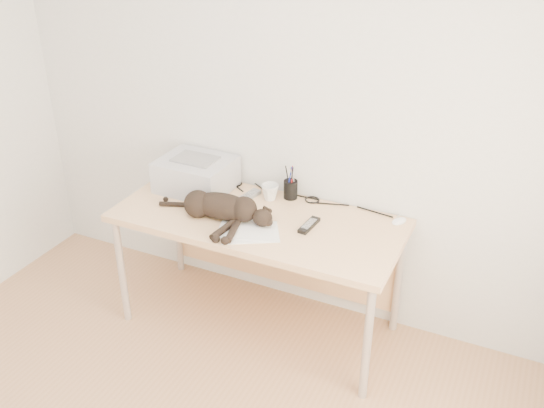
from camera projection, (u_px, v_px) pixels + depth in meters
The scene contains 11 objects.
wall_back at pixel (285, 101), 3.36m from camera, with size 3.50×3.50×0.00m, color silver.
desk at pixel (265, 231), 3.47m from camera, with size 1.60×0.70×0.74m.
printer at pixel (196, 174), 3.61m from camera, with size 0.42×0.36×0.20m.
papers at pixel (248, 231), 3.20m from camera, with size 0.39×0.33×0.01m.
cat at pixel (219, 208), 3.29m from camera, with size 0.70×0.33×0.16m.
mug at pixel (270, 192), 3.50m from camera, with size 0.10×0.10×0.09m, color white.
pen_cup at pixel (291, 189), 3.51m from camera, with size 0.08×0.08×0.21m.
remote_grey at pixel (248, 197), 3.53m from camera, with size 0.05×0.20×0.02m, color gray.
remote_black at pixel (309, 225), 3.24m from camera, with size 0.05×0.18×0.02m, color black.
mouse at pixel (399, 219), 3.28m from camera, with size 0.06×0.10×0.03m, color white.
cable_tangle at pixel (281, 193), 3.58m from camera, with size 1.36×0.09×0.01m, color black, non-canonical shape.
Camera 1 is at (1.31, -1.21, 2.37)m, focal length 40.00 mm.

